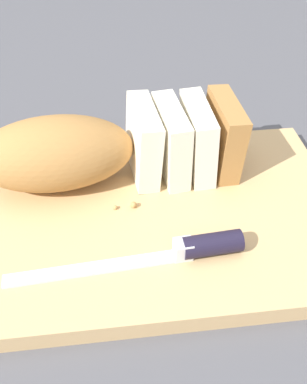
{
  "coord_description": "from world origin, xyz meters",
  "views": [
    {
      "loc": [
        -0.04,
        -0.37,
        0.39
      ],
      "look_at": [
        0.0,
        0.0,
        0.06
      ],
      "focal_mm": 39.46,
      "sensor_mm": 36.0,
      "label": 1
    }
  ],
  "objects": [
    {
      "name": "bread_knife",
      "position": [
        0.03,
        -0.08,
        0.04
      ],
      "size": [
        0.26,
        0.04,
        0.03
      ],
      "rotation": [
        0.0,
        0.0,
        3.22
      ],
      "color": "silver",
      "rests_on": "cutting_board"
    },
    {
      "name": "cutting_board",
      "position": [
        0.0,
        0.0,
        0.01
      ],
      "size": [
        0.48,
        0.32,
        0.03
      ],
      "primitive_type": "cube",
      "rotation": [
        0.0,
        0.0,
        0.01
      ],
      "color": "tan",
      "rests_on": "ground_plane"
    },
    {
      "name": "ground_plane",
      "position": [
        0.0,
        0.0,
        0.0
      ],
      "size": [
        3.0,
        3.0,
        0.0
      ],
      "primitive_type": "plane",
      "color": "#4C4C51"
    },
    {
      "name": "bread_loaf",
      "position": [
        -0.06,
        0.07,
        0.07
      ],
      "size": [
        0.34,
        0.13,
        0.1
      ],
      "rotation": [
        0.0,
        0.0,
        0.08
      ],
      "color": "#A8753D",
      "rests_on": "cutting_board"
    },
    {
      "name": "crumb_near_knife",
      "position": [
        -0.02,
        0.01,
        0.03
      ],
      "size": [
        0.01,
        0.01,
        0.01
      ],
      "primitive_type": "sphere",
      "color": "tan",
      "rests_on": "cutting_board"
    },
    {
      "name": "crumb_near_loaf",
      "position": [
        -0.05,
        0.01,
        0.03
      ],
      "size": [
        0.01,
        0.01,
        0.01
      ],
      "primitive_type": "sphere",
      "color": "tan",
      "rests_on": "cutting_board"
    }
  ]
}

